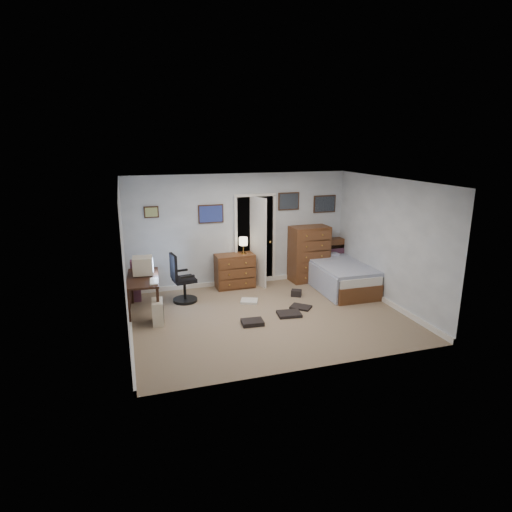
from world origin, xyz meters
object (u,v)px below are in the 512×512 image
(tall_dresser, at_px, (309,254))
(bed, at_px, (339,275))
(computer_desk, at_px, (139,286))
(low_dresser, at_px, (235,271))
(office_chair, at_px, (182,283))

(tall_dresser, relative_size, bed, 0.65)
(computer_desk, xyz_separation_m, bed, (4.27, 0.17, -0.25))
(low_dresser, xyz_separation_m, bed, (2.17, -0.77, -0.08))
(tall_dresser, bearing_deg, office_chair, -173.40)
(office_chair, bearing_deg, computer_desk, -165.07)
(office_chair, bearing_deg, tall_dresser, 1.10)
(low_dresser, height_order, bed, low_dresser)
(computer_desk, xyz_separation_m, low_dresser, (2.10, 0.94, -0.17))
(office_chair, xyz_separation_m, tall_dresser, (3.03, 0.54, 0.25))
(office_chair, xyz_separation_m, bed, (3.42, -0.21, -0.09))
(low_dresser, bearing_deg, bed, -21.11)
(low_dresser, distance_m, tall_dresser, 1.79)
(low_dresser, bearing_deg, office_chair, -157.36)
(computer_desk, bearing_deg, office_chair, 27.65)
(computer_desk, distance_m, office_chair, 0.94)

